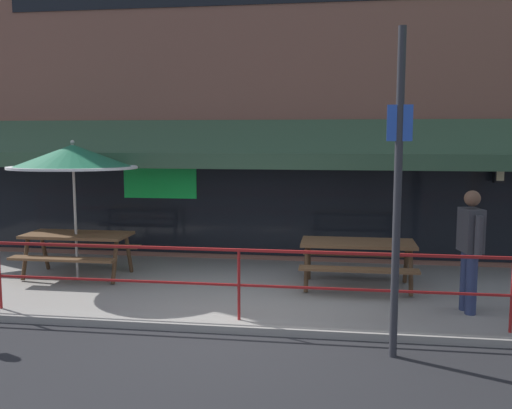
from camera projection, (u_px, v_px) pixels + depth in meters
name	position (u px, v px, depth m)	size (l,w,h in m)	color
ground_plane	(235.00, 335.00, 7.35)	(120.00, 120.00, 0.00)	#232326
patio_deck	(257.00, 289.00, 9.31)	(15.00, 4.00, 0.10)	gray
restaurant_building	(274.00, 59.00, 11.01)	(15.00, 1.60, 8.12)	brown
patio_railing	(239.00, 269.00, 7.55)	(13.84, 0.04, 0.97)	maroon
picnic_table_left	(78.00, 243.00, 9.87)	(1.80, 1.42, 0.76)	brown
picnic_table_centre	(358.00, 251.00, 9.14)	(1.80, 1.42, 0.76)	brown
patio_umbrella_left	(73.00, 158.00, 9.65)	(2.14, 2.14, 2.38)	#B7B2A8
pedestrian_walking	(470.00, 245.00, 7.85)	(0.31, 0.61, 1.71)	navy
street_sign_pole	(398.00, 192.00, 6.39)	(0.28, 0.09, 3.74)	#2D2D33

